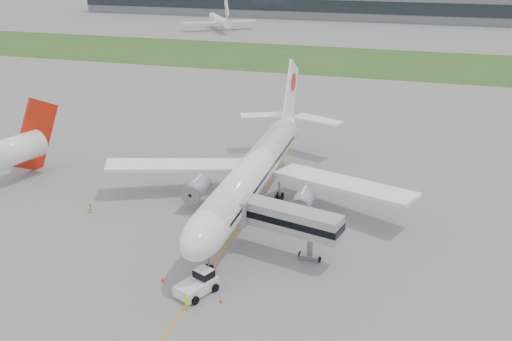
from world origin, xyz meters
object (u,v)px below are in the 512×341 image
(jet_bridge, at_px, (281,218))
(ground_crew_near, at_px, (187,302))
(neighbor_aircraft, at_px, (17,148))
(pushback_tug, at_px, (198,283))
(airliner, at_px, (255,169))

(jet_bridge, bearing_deg, ground_crew_near, -101.23)
(ground_crew_near, height_order, neighbor_aircraft, neighbor_aircraft)
(jet_bridge, bearing_deg, pushback_tug, -108.05)
(pushback_tug, relative_size, neighbor_aircraft, 0.33)
(jet_bridge, distance_m, ground_crew_near, 16.42)
(jet_bridge, relative_size, ground_crew_near, 8.85)
(pushback_tug, bearing_deg, airliner, 114.33)
(ground_crew_near, relative_size, neighbor_aircraft, 0.10)
(pushback_tug, xyz_separation_m, neighbor_aircraft, (-40.96, 22.86, 4.18))
(pushback_tug, height_order, ground_crew_near, pushback_tug)
(jet_bridge, xyz_separation_m, ground_crew_near, (-6.76, -14.35, -4.23))
(pushback_tug, height_order, jet_bridge, jet_bridge)
(jet_bridge, distance_m, neighbor_aircraft, 49.25)
(airliner, height_order, neighbor_aircraft, airliner)
(airliner, relative_size, pushback_tug, 9.91)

